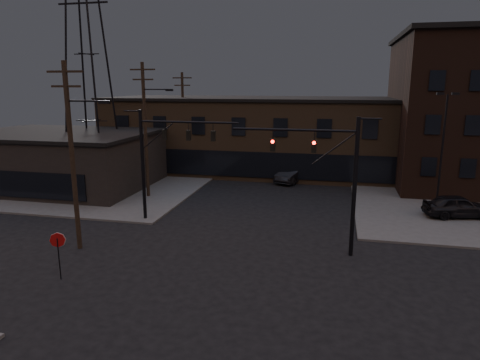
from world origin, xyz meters
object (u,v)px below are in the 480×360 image
(parked_car_lot_a, at_px, (458,206))
(stop_sign, at_px, (58,245))
(car_crossing, at_px, (294,174))
(traffic_signal_near, at_px, (334,171))
(traffic_signal_far, at_px, (159,153))

(parked_car_lot_a, bearing_deg, stop_sign, 112.53)
(parked_car_lot_a, relative_size, car_crossing, 0.94)
(traffic_signal_near, height_order, car_crossing, traffic_signal_near)
(car_crossing, bearing_deg, traffic_signal_near, -55.46)
(parked_car_lot_a, bearing_deg, traffic_signal_near, 122.57)
(traffic_signal_near, distance_m, stop_sign, 15.17)
(stop_sign, bearing_deg, car_crossing, 69.49)
(traffic_signal_near, bearing_deg, car_crossing, 102.35)
(traffic_signal_near, distance_m, parked_car_lot_a, 13.18)
(stop_sign, bearing_deg, traffic_signal_far, 82.68)
(traffic_signal_near, xyz_separation_m, stop_sign, (-13.36, -6.49, -3.09))
(traffic_signal_near, relative_size, parked_car_lot_a, 1.64)
(car_crossing, bearing_deg, stop_sign, -88.32)
(traffic_signal_far, distance_m, stop_sign, 10.55)
(traffic_signal_near, distance_m, car_crossing, 19.30)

